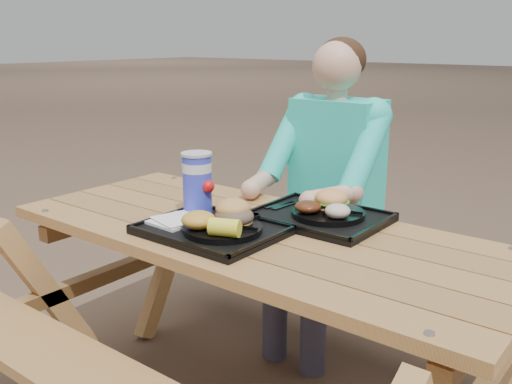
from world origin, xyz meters
The scene contains 17 objects.
picnic_table centered at (0.00, 0.00, 0.38)m, with size 1.80×1.49×0.75m, color #999999, non-canonical shape.
tray_near centered at (-0.08, -0.14, 0.76)m, with size 0.45×0.35×0.02m, color black.
tray_far centered at (0.13, 0.21, 0.76)m, with size 0.45×0.35×0.02m, color black.
plate_near centered at (-0.03, -0.14, 0.78)m, with size 0.26×0.26×0.02m, color black.
plate_far centered at (0.16, 0.22, 0.78)m, with size 0.26×0.26×0.02m, color black.
napkin_stack centered at (-0.22, -0.17, 0.78)m, with size 0.15×0.15×0.02m, color white.
soda_cup centered at (-0.24, -0.03, 0.88)m, with size 0.10×0.10×0.21m, color #1B26CF.
condiment_bbq centered at (-0.07, -0.01, 0.79)m, with size 0.05×0.05×0.03m, color black.
condiment_mustard centered at (-0.01, 0.00, 0.78)m, with size 0.05×0.05×0.03m, color yellow.
sandwich centered at (-0.01, -0.10, 0.85)m, with size 0.12×0.12×0.13m, color #C88F46, non-canonical shape.
mac_cheese centered at (-0.08, -0.20, 0.82)m, with size 0.11×0.11×0.06m, color gold.
corn_cob centered at (0.04, -0.21, 0.82)m, with size 0.10×0.10×0.06m, color #FFF635, non-canonical shape.
cutlery_far centered at (-0.04, 0.23, 0.77)m, with size 0.02×0.14×0.01m, color black.
burger centered at (0.15, 0.25, 0.84)m, with size 0.12×0.12×0.11m, color #E99A52, non-canonical shape.
baked_beans centered at (0.11, 0.16, 0.81)m, with size 0.09×0.09×0.04m, color #522410.
potato_salad centered at (0.22, 0.17, 0.81)m, with size 0.09×0.09×0.05m, color beige.
diner centered at (-0.10, 0.69, 0.64)m, with size 0.48×0.84×1.28m, color teal, non-canonical shape.
Camera 1 is at (1.15, -1.46, 1.38)m, focal length 40.00 mm.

